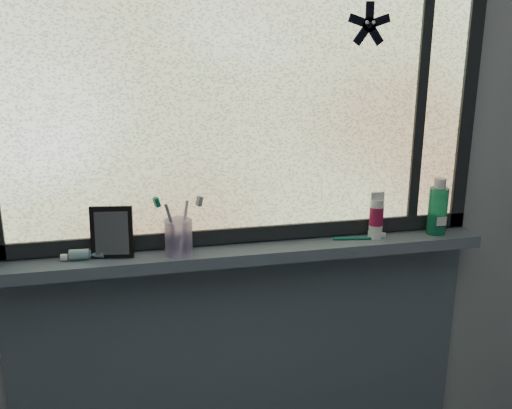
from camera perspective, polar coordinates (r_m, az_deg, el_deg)
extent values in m
cube|color=#9EA3A8|center=(1.88, -1.30, 3.08)|extent=(3.00, 0.01, 2.50)
cube|color=#515E6C|center=(1.89, -0.82, -4.86)|extent=(1.62, 0.14, 0.04)
cube|color=#515E6C|center=(2.17, -1.08, -16.90)|extent=(1.62, 0.02, 0.98)
cube|color=silver|center=(1.81, -1.22, 11.55)|extent=(1.50, 0.01, 1.00)
cube|color=black|center=(1.91, -1.11, -2.95)|extent=(1.60, 0.03, 0.05)
cube|color=black|center=(2.10, 20.51, 11.22)|extent=(0.05, 0.03, 1.10)
cube|color=black|center=(2.01, 16.20, 11.41)|extent=(0.03, 0.03, 1.00)
cube|color=black|center=(1.83, -14.23, -2.70)|extent=(0.14, 0.08, 0.16)
cylinder|color=#BCAAE1|center=(1.82, -7.74, -3.27)|extent=(0.11, 0.11, 0.11)
cylinder|color=#1D9664|center=(2.07, 17.73, -0.16)|extent=(0.09, 0.09, 0.16)
cylinder|color=silver|center=(1.98, 11.95, -0.92)|extent=(0.06, 0.06, 0.12)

